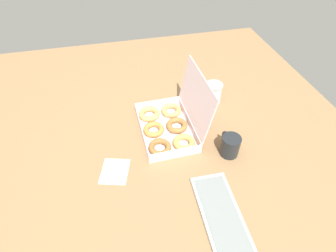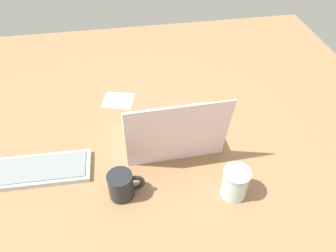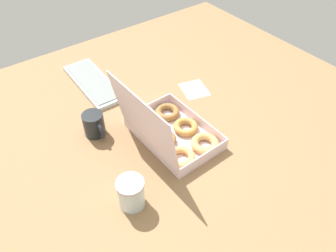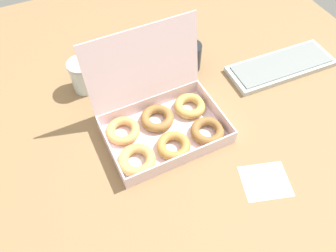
% 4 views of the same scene
% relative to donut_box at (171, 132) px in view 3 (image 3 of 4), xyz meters
% --- Properties ---
extents(ground_plane, '(1.80, 1.80, 0.02)m').
position_rel_donut_box_xyz_m(ground_plane, '(-0.04, -0.04, -0.05)').
color(ground_plane, olive).
extents(donut_box, '(0.35, 0.28, 0.28)m').
position_rel_donut_box_xyz_m(donut_box, '(0.00, 0.00, 0.00)').
color(donut_box, white).
rests_on(donut_box, ground_plane).
extents(keyboard, '(0.38, 0.14, 0.02)m').
position_rel_donut_box_xyz_m(keyboard, '(0.48, 0.08, -0.02)').
color(keyboard, '#B5BFBD').
rests_on(keyboard, ground_plane).
extents(coffee_mug, '(0.12, 0.08, 0.09)m').
position_rel_donut_box_xyz_m(coffee_mug, '(0.19, 0.21, 0.01)').
color(coffee_mug, '#202427').
rests_on(coffee_mug, ground_plane).
extents(glass_jar, '(0.09, 0.09, 0.11)m').
position_rel_donut_box_xyz_m(glass_jar, '(-0.15, 0.27, 0.02)').
color(glass_jar, silver).
rests_on(glass_jar, ground_plane).
extents(paper_napkin, '(0.15, 0.14, 0.00)m').
position_rel_donut_box_xyz_m(paper_napkin, '(0.18, -0.27, -0.03)').
color(paper_napkin, white).
rests_on(paper_napkin, ground_plane).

